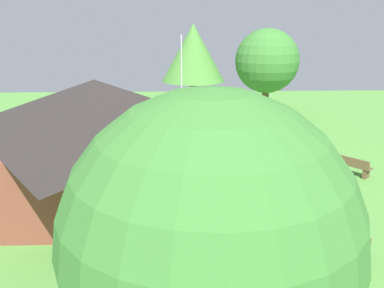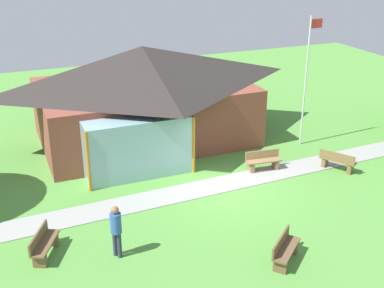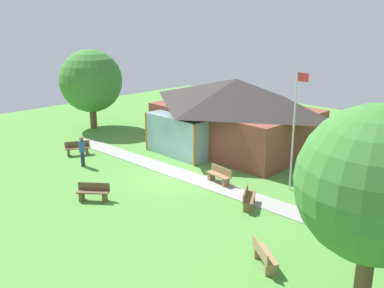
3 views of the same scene
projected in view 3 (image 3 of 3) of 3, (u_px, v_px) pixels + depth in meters
The scene contains 12 objects.
ground_plane at pixel (178, 177), 23.34m from camera, with size 44.00×44.00×0.00m, color #54933D.
pavilion at pixel (233, 113), 27.76m from camera, with size 10.58×8.16×4.49m.
footpath at pixel (183, 175), 23.60m from camera, with size 19.65×1.30×0.03m, color #999993.
flagpole at pixel (294, 126), 20.70m from camera, with size 0.64×0.08×5.95m.
bench_front_center at pixel (93, 192), 20.31m from camera, with size 1.42×1.31×0.84m.
bench_rear_near_path at pixel (219, 176), 22.43m from camera, with size 1.54×0.60×0.84m.
bench_lawn_far_right at pixel (264, 256), 15.01m from camera, with size 1.49×1.20×0.84m.
bench_mid_right at pixel (248, 198), 19.66m from camera, with size 1.17×1.51×0.84m.
bench_mid_left at pixel (78, 149), 26.91m from camera, with size 1.06×1.54×0.84m.
visitor_strolling_lawn at pixel (82, 149), 24.73m from camera, with size 0.34×0.34×1.74m.
tree_west_hedge at pixel (91, 81), 32.40m from camera, with size 4.64×4.64×5.91m.
tree_far_east at pixel (376, 185), 12.02m from camera, with size 4.47×4.47×6.12m.
Camera 3 is at (16.15, -14.74, 8.39)m, focal length 40.90 mm.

